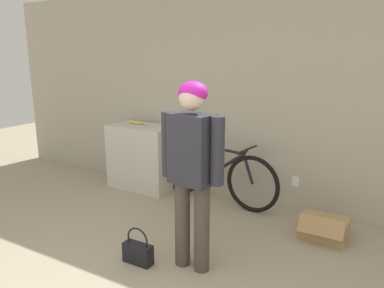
# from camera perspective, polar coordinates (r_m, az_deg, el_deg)

# --- Properties ---
(wall_back) EXTENTS (8.00, 0.07, 2.60)m
(wall_back) POSITION_cam_1_polar(r_m,az_deg,el_deg) (4.54, 9.61, 7.02)
(wall_back) COLOR #B7AD99
(wall_back) RESTS_ON ground_plane
(side_shelf) EXTENTS (0.88, 0.50, 0.87)m
(side_shelf) POSITION_cam_1_polar(r_m,az_deg,el_deg) (5.16, -7.55, -1.93)
(side_shelf) COLOR beige
(side_shelf) RESTS_ON ground_plane
(person) EXTENTS (0.57, 0.27, 1.60)m
(person) POSITION_cam_1_polar(r_m,az_deg,el_deg) (3.04, 0.01, -2.49)
(person) COLOR #4C4238
(person) RESTS_ON ground_plane
(bicycle) EXTENTS (1.72, 0.46, 0.75)m
(bicycle) POSITION_cam_1_polar(r_m,az_deg,el_deg) (4.65, 3.43, -4.54)
(bicycle) COLOR black
(bicycle) RESTS_ON ground_plane
(banana) EXTENTS (0.32, 0.09, 0.04)m
(banana) POSITION_cam_1_polar(r_m,az_deg,el_deg) (5.16, -8.29, 3.24)
(banana) COLOR #EAD64C
(banana) RESTS_ON side_shelf
(handbag) EXTENTS (0.27, 0.11, 0.34)m
(handbag) POSITION_cam_1_polar(r_m,az_deg,el_deg) (3.47, -8.25, -15.94)
(handbag) COLOR black
(handbag) RESTS_ON ground_plane
(cardboard_box) EXTENTS (0.45, 0.41, 0.26)m
(cardboard_box) POSITION_cam_1_polar(r_m,az_deg,el_deg) (4.08, 19.40, -11.97)
(cardboard_box) COLOR tan
(cardboard_box) RESTS_ON ground_plane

